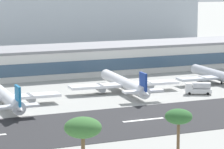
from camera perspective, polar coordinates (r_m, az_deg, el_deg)
ground_plane at (r=160.39m, az=2.47°, el=-4.36°), size 1400.00×1400.00×0.00m
runway_strip at (r=159.67m, az=2.60°, el=-4.41°), size 800.00×33.04×0.08m
runway_centreline_dash_4 at (r=160.23m, az=3.03°, el=-4.35°), size 12.00×1.20×0.01m
terminal_building at (r=238.37m, az=-3.06°, el=1.44°), size 194.34×24.47×11.08m
distant_hotel_block at (r=342.69m, az=-3.43°, el=5.93°), size 142.64×30.48×36.74m
airliner_blue_tail_gate_0 at (r=178.75m, az=-10.10°, el=-2.16°), size 33.15×42.75×8.92m
airliner_navy_tail_gate_1 at (r=197.81m, az=1.28°, el=-0.92°), size 37.94×43.41×9.06m
airliner_black_tail_gate_2 at (r=217.47m, az=10.42°, el=-0.19°), size 33.25×41.17×8.59m
service_fuel_truck_0 at (r=197.09m, az=8.25°, el=-1.30°), size 8.75×6.20×3.95m
palm_tree_0 at (r=99.38m, az=-2.80°, el=-5.23°), size 6.29×6.29×14.76m
palm_tree_2 at (r=113.18m, az=6.38°, el=-4.16°), size 5.21×5.21×13.23m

